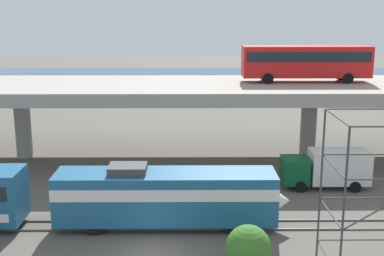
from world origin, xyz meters
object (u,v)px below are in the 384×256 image
train_locomotive (177,194)px  parked_car_6 (276,79)px  parked_car_0 (208,80)px  transit_bus_on_overpass (306,60)px  parked_car_4 (84,83)px  scaffolding_tower (372,206)px  parked_car_2 (95,80)px  parked_car_3 (274,81)px  parked_car_7 (225,83)px  service_truck_west (328,168)px  parked_car_1 (319,79)px

train_locomotive → parked_car_6: train_locomotive is taller
parked_car_0 → parked_car_6: same height
transit_bus_on_overpass → parked_car_4: transit_bus_on_overpass is taller
scaffolding_tower → parked_car_6: 62.39m
parked_car_6 → parked_car_2: bearing=-177.6°
parked_car_3 → parked_car_6: size_ratio=0.88×
scaffolding_tower → parked_car_7: bearing=92.6°
parked_car_4 → transit_bus_on_overpass: bearing=131.2°
scaffolding_tower → parked_car_3: 59.77m
service_truck_west → parked_car_3: bearing=-93.9°
parked_car_4 → parked_car_3: bearing=-176.3°
transit_bus_on_overpass → parked_car_4: (-27.76, 31.69, -6.64)m
train_locomotive → parked_car_6: bearing=73.7°
parked_car_1 → transit_bus_on_overpass: bearing=-106.6°
transit_bus_on_overpass → service_truck_west: bearing=89.6°
parked_car_7 → parked_car_2: bearing=171.7°
parked_car_2 → parked_car_3: 29.41m
parked_car_0 → parked_car_7: bearing=125.4°
parked_car_4 → service_truck_west: bearing=123.8°
parked_car_1 → parked_car_0: bearing=-179.5°
parked_car_1 → parked_car_4: 38.59m
parked_car_2 → parked_car_6: same height
train_locomotive → parked_car_7: (6.62, 48.84, 0.33)m
parked_car_7 → scaffolding_tower: bearing=-87.4°
service_truck_west → parked_car_1: parked_car_1 is taller
scaffolding_tower → parked_car_1: bearing=77.8°
parked_car_1 → parked_car_6: (-6.94, 0.62, 0.00)m
parked_car_0 → parked_car_1: (18.43, 0.17, -0.00)m
parked_car_6 → parked_car_0: bearing=-176.1°
parked_car_3 → parked_car_4: bearing=-176.3°
parked_car_2 → parked_car_4: 3.51m
service_truck_west → parked_car_1: size_ratio=1.59×
parked_car_6 → service_truck_west: bearing=-94.7°
transit_bus_on_overpass → train_locomotive: bearing=55.0°
service_truck_west → parked_car_4: 49.80m
service_truck_west → parked_car_1: 46.55m
service_truck_west → parked_car_2: parked_car_2 is taller
train_locomotive → scaffolding_tower: size_ratio=1.64×
parked_car_2 → parked_car_4: same height
service_truck_west → parked_car_4: parked_car_4 is taller
parked_car_6 → parked_car_1: bearing=-5.1°
transit_bus_on_overpass → service_truck_west: size_ratio=1.76×
train_locomotive → service_truck_west: bearing=31.7°
parked_car_3 → train_locomotive: bearing=-106.2°
parked_car_0 → transit_bus_on_overpass: bearing=102.4°
parked_car_3 → service_truck_west: bearing=-93.9°
parked_car_3 → parked_car_7: size_ratio=0.99×
parked_car_0 → parked_car_2: bearing=1.4°
parked_car_0 → parked_car_1: size_ratio=1.04×
service_truck_west → parked_car_1: (10.70, 45.30, 0.88)m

